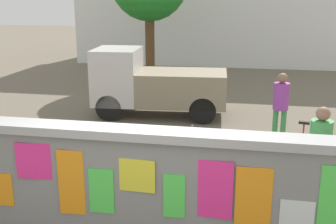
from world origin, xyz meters
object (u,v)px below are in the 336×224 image
auto_rickshaw_truck (153,84)px  person_walking (281,101)px  bicycle_near (310,152)px  person_bystander (320,146)px  motorcycle (160,148)px

auto_rickshaw_truck → person_walking: size_ratio=2.28×
bicycle_near → person_bystander: bearing=-93.5°
auto_rickshaw_truck → bicycle_near: (3.79, -3.17, -0.54)m
auto_rickshaw_truck → motorcycle: bearing=-75.3°
motorcycle → person_bystander: (2.72, -0.80, 0.52)m
auto_rickshaw_truck → motorcycle: auto_rickshaw_truck is taller
auto_rickshaw_truck → person_walking: bearing=-27.9°
auto_rickshaw_truck → person_bystander: auto_rickshaw_truck is taller
auto_rickshaw_truck → bicycle_near: 4.97m
person_walking → auto_rickshaw_truck: bearing=152.1°
motorcycle → bicycle_near: (2.81, 0.60, -0.10)m
auto_rickshaw_truck → person_bystander: 5.88m
bicycle_near → person_walking: 1.62m
bicycle_near → motorcycle: bearing=-167.9°
bicycle_near → person_walking: (-0.49, 1.42, 0.62)m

